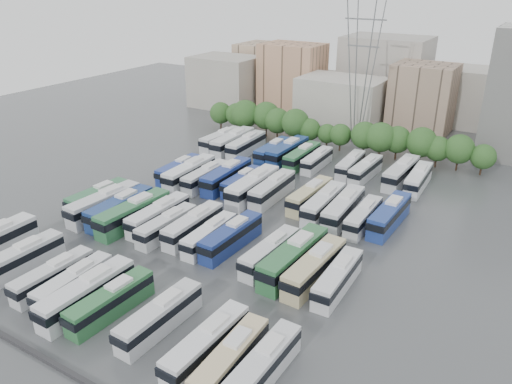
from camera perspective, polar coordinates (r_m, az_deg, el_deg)
The scene contains 50 objects.
ground at distance 76.30m, azimuth -3.78°, elevation -3.87°, with size 220.00×220.00×0.00m, color #424447.
parapet at distance 57.16m, azimuth -23.93°, elevation -16.53°, with size 56.00×0.50×0.50m, color #2D2D30.
tree_line at distance 109.77m, azimuth 8.22°, elevation 7.17°, with size 64.76×8.05×8.33m.
city_buildings at distance 137.96m, azimuth 11.13°, elevation 11.85°, with size 102.00×35.00×20.00m.
electricity_pylon at distance 112.67m, azimuth 12.05°, elevation 14.76°, with size 9.00×6.91×33.83m.
bus_r0_s2 at distance 70.84m, azimuth -25.40°, elevation -6.97°, with size 2.76×12.08×3.78m.
bus_r0_s4 at distance 66.06m, azimuth -22.19°, elevation -8.83°, with size 2.54×10.95×3.43m.
bus_r0_s5 at distance 63.79m, azimuth -20.11°, elevation -9.71°, with size 2.88×11.02×3.43m.
bus_r0_s6 at distance 60.93m, azimuth -18.74°, elevation -10.90°, with size 2.85×12.67×3.97m.
bus_r0_s7 at distance 59.21m, azimuth -16.27°, elevation -11.88°, with size 2.92×11.41×3.55m.
bus_r0_s9 at distance 55.73m, azimuth -10.93°, elevation -13.76°, with size 2.82×11.55×3.60m.
bus_r0_s11 at distance 51.62m, azimuth -5.68°, elevation -16.89°, with size 2.88×11.66×3.64m.
bus_r0_s12 at distance 49.94m, azimuth -2.95°, elevation -18.54°, with size 2.84×11.29×3.52m.
bus_r0_s13 at distance 49.24m, azimuth 0.77°, elevation -19.26°, with size 2.58×11.20×3.51m.
bus_r1_s0 at distance 85.63m, azimuth -17.63°, elevation -0.50°, with size 3.06×11.49×3.57m.
bus_r1_s1 at distance 82.06m, azimuth -16.96°, elevation -1.27°, with size 3.55×13.32×4.14m.
bus_r1_s2 at distance 80.08m, azimuth -15.28°, elevation -1.76°, with size 3.03×12.73×3.98m.
bus_r1_s3 at distance 77.62m, azimuth -13.82°, elevation -2.35°, with size 3.47×13.51×4.20m.
bus_r1_s4 at distance 76.68m, azimuth -11.11°, elevation -2.60°, with size 2.64×12.03×3.77m.
bus_r1_s5 at distance 73.68m, azimuth -10.16°, elevation -3.77°, with size 2.70×11.23×3.51m.
bus_r1_s6 at distance 72.95m, azimuth -7.19°, elevation -3.77°, with size 2.78×11.90×3.72m.
bus_r1_s7 at distance 70.38m, azimuth -5.33°, elevation -4.91°, with size 2.65×10.94×3.41m.
bus_r1_s8 at distance 69.40m, azimuth -2.85°, elevation -5.10°, with size 3.03×12.09×3.77m.
bus_r1_s10 at distance 65.80m, azimuth 1.61°, elevation -6.90°, with size 3.06×11.59×3.60m.
bus_r1_s11 at distance 64.27m, azimuth 4.32°, elevation -7.43°, with size 3.59×13.81×4.30m.
bus_r1_s12 at distance 62.76m, azimuth 6.72°, elevation -8.54°, with size 3.28×12.74×3.96m.
bus_r1_s13 at distance 61.55m, azimuth 9.33°, elevation -9.67°, with size 2.77×11.32×3.53m.
bus_r2_s1 at distance 94.14m, azimuth -8.78°, elevation 2.58°, with size 2.80×11.41×3.56m.
bus_r2_s2 at distance 91.63m, azimuth -7.62°, elevation 2.22°, with size 3.22×13.08×4.08m.
bus_r2_s3 at distance 90.04m, azimuth -5.79°, elevation 1.78°, with size 2.74×11.76×3.68m.
bus_r2_s4 at distance 89.33m, azimuth -3.39°, elevation 1.84°, with size 3.36×13.25×4.13m.
bus_r2_s5 at distance 87.80m, azimuth -1.61°, elevation 1.21°, with size 2.52×10.81×3.38m.
bus_r2_s6 at distance 84.72m, azimuth -0.35°, elevation 0.68°, with size 3.22×13.72×4.29m.
bus_r2_s7 at distance 84.10m, azimuth 1.88°, elevation 0.34°, with size 3.02×12.44×3.88m.
bus_r2_s9 at distance 82.28m, azimuth 6.17°, elevation -0.40°, with size 3.06×12.01×3.74m.
bus_r2_s10 at distance 79.52m, azimuth 7.75°, elevation -1.30°, with size 3.00×12.55×3.92m.
bus_r2_s11 at distance 78.26m, azimuth 9.95°, elevation -1.84°, with size 3.33×12.91×4.02m.
bus_r2_s12 at distance 76.81m, azimuth 12.16°, elevation -2.76°, with size 2.56×11.18×3.50m.
bus_r2_s13 at distance 77.72m, azimuth 15.01°, elevation -2.54°, with size 3.07×12.70×3.96m.
bus_r3_s0 at distance 109.99m, azimuth -3.98°, elevation 6.02°, with size 3.29×12.50×3.89m.
bus_r3_s1 at distance 107.71m, azimuth -2.68°, elevation 5.77°, with size 3.24×13.68×4.27m.
bus_r3_s2 at distance 105.98m, azimuth -1.13°, elevation 5.40°, with size 3.25×12.77×3.98m.
bus_r3_s4 at distance 102.79m, azimuth 1.96°, elevation 4.73°, with size 2.72×11.95×3.74m.
bus_r3_s5 at distance 101.85m, azimuth 3.63°, elevation 4.65°, with size 3.19×13.37×4.18m.
bus_r3_s6 at distance 99.81m, azimuth 5.28°, elevation 4.07°, with size 2.68×12.12×3.80m.
bus_r3_s7 at distance 98.77m, azimuth 6.98°, elevation 3.66°, with size 2.56×10.85×3.39m.
bus_r3_s9 at distance 97.24m, azimuth 10.74°, elevation 3.10°, with size 2.90×11.15×3.47m.
bus_r3_s10 at distance 95.20m, azimuth 12.41°, elevation 2.53°, with size 2.90×11.42×3.56m.
bus_r3_s12 at distance 94.63m, azimuth 16.25°, elevation 2.16°, with size 3.36×13.09×4.07m.
bus_r3_s13 at distance 92.97m, azimuth 18.04°, elevation 1.43°, with size 3.04×12.00×3.74m.
Camera 1 is at (39.44, -54.95, 35.31)m, focal length 35.00 mm.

